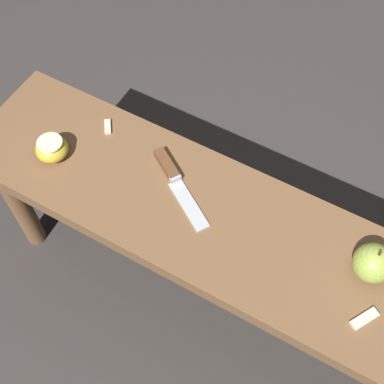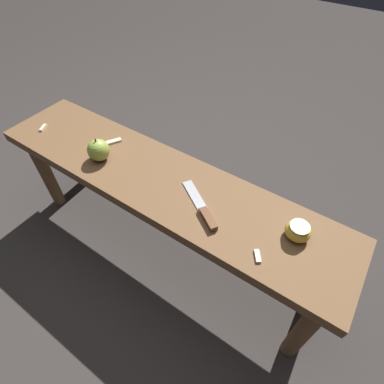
# 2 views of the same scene
# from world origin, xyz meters

# --- Properties ---
(ground_plane) EXTENTS (8.00, 8.00, 0.00)m
(ground_plane) POSITION_xyz_m (0.00, 0.00, 0.00)
(ground_plane) COLOR #383330
(wooden_bench) EXTENTS (1.37, 0.31, 0.45)m
(wooden_bench) POSITION_xyz_m (0.00, 0.00, 0.38)
(wooden_bench) COLOR brown
(wooden_bench) RESTS_ON ground_plane
(knife) EXTENTS (0.20, 0.14, 0.02)m
(knife) POSITION_xyz_m (-0.21, 0.05, 0.46)
(knife) COLOR #B7BABF
(knife) RESTS_ON wooden_bench
(apple_whole) EXTENTS (0.08, 0.08, 0.09)m
(apple_whole) POSITION_xyz_m (0.24, 0.04, 0.49)
(apple_whole) COLOR #9EB747
(apple_whole) RESTS_ON wooden_bench
(apple_cut) EXTENTS (0.07, 0.07, 0.05)m
(apple_cut) POSITION_xyz_m (-0.48, -0.04, 0.48)
(apple_cut) COLOR gold
(apple_cut) RESTS_ON wooden_bench
(apple_slice_near_knife) EXTENTS (0.05, 0.06, 0.01)m
(apple_slice_near_knife) POSITION_xyz_m (0.27, -0.05, 0.45)
(apple_slice_near_knife) COLOR beige
(apple_slice_near_knife) RESTS_ON wooden_bench
(apple_slice_near_bowl) EXTENTS (0.04, 0.04, 0.01)m
(apple_slice_near_bowl) POSITION_xyz_m (-0.42, 0.09, 0.45)
(apple_slice_near_bowl) COLOR beige
(apple_slice_near_bowl) RESTS_ON wooden_bench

